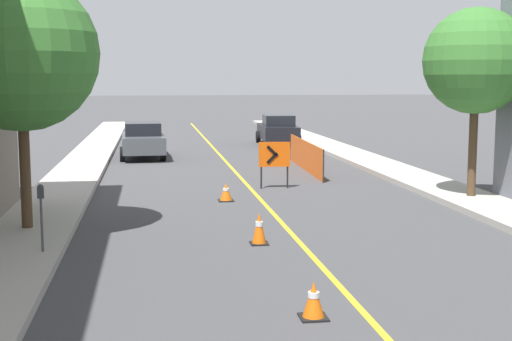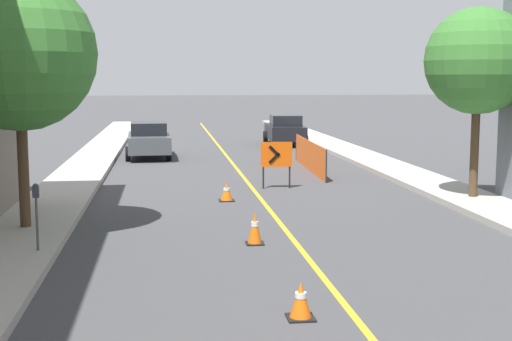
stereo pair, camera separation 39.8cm
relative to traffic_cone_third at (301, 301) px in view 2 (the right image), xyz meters
The scene contains 13 objects.
lane_stripe 17.46m from the traffic_cone_third, 87.35° to the left, with size 0.12×57.68×0.01m.
sidewalk_left 18.16m from the traffic_cone_third, 106.09° to the left, with size 1.87×57.68×0.17m.
sidewalk_right 18.67m from the traffic_cone_third, 69.15° to the left, with size 1.87×57.68×0.17m.
traffic_cone_third is the anchor object (origin of this frame).
traffic_cone_fourth 4.80m from the traffic_cone_third, 90.95° to the left, with size 0.38×0.38×0.69m.
traffic_cone_fifth 10.25m from the traffic_cone_third, 91.20° to the left, with size 0.44×0.44×0.53m.
arrow_barricade_primary 12.54m from the traffic_cone_third, 82.77° to the left, with size 1.01×0.12×1.49m.
safety_mesh_fence 17.11m from the traffic_cone_third, 78.07° to the left, with size 0.28×6.82×1.13m.
parked_car_curb_near 22.09m from the traffic_cone_third, 96.97° to the left, with size 1.97×4.37×1.59m.
parked_car_curb_mid 27.71m from the traffic_cone_third, 80.93° to the left, with size 2.01×4.38×1.59m.
parking_meter_near_curb 6.09m from the traffic_cone_third, 137.44° to the left, with size 0.12×0.11×1.33m.
street_tree_left_near 9.08m from the traffic_cone_third, 128.37° to the left, with size 3.45×3.45×5.61m.
street_tree_right_near 11.95m from the traffic_cone_third, 53.64° to the left, with size 2.98×2.98×5.32m.
Camera 2 is at (-2.73, 1.44, 3.51)m, focal length 50.00 mm.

